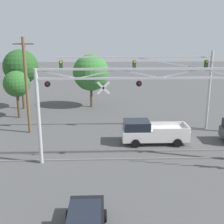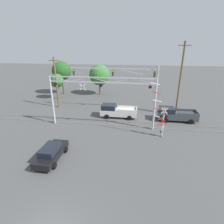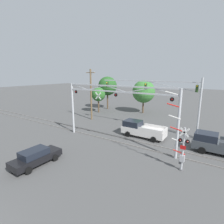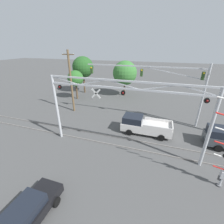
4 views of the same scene
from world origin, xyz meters
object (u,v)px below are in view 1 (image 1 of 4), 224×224
(crossing_gantry, at_px, (138,98))
(utility_pole_left, at_px, (26,85))
(background_tree_far_left_verge, at_px, (17,84))
(traffic_signal_span, at_px, (170,74))
(pickup_truck_lead, at_px, (151,132))
(background_tree_beyond_span, at_px, (21,67))
(background_tree_far_right_verge, at_px, (91,73))

(crossing_gantry, xyz_separation_m, utility_pole_left, (-9.20, 6.68, -0.17))
(utility_pole_left, relative_size, background_tree_far_left_verge, 1.67)
(traffic_signal_span, relative_size, background_tree_far_left_verge, 2.77)
(pickup_truck_lead, relative_size, background_tree_beyond_span, 0.76)
(traffic_signal_span, relative_size, utility_pole_left, 1.65)
(crossing_gantry, relative_size, pickup_truck_lead, 2.52)
(pickup_truck_lead, distance_m, background_tree_beyond_span, 18.92)
(crossing_gantry, xyz_separation_m, pickup_truck_lead, (1.61, 3.62, -3.70))
(traffic_signal_span, height_order, utility_pole_left, utility_pole_left)
(traffic_signal_span, xyz_separation_m, background_tree_far_right_verge, (-7.58, 9.38, -0.94))
(crossing_gantry, xyz_separation_m, background_tree_far_left_verge, (-11.63, 11.84, -0.91))
(crossing_gantry, distance_m, pickup_truck_lead, 5.42)
(pickup_truck_lead, xyz_separation_m, background_tree_beyond_span, (-13.79, 12.26, 4.20))
(pickup_truck_lead, relative_size, background_tree_far_right_verge, 0.83)
(traffic_signal_span, xyz_separation_m, background_tree_far_left_verge, (-15.42, 4.73, -1.57))
(background_tree_far_right_verge, bearing_deg, background_tree_beyond_span, -175.86)
(pickup_truck_lead, height_order, background_tree_far_right_verge, background_tree_far_right_verge)
(background_tree_far_right_verge, bearing_deg, background_tree_far_left_verge, -149.33)
(traffic_signal_span, xyz_separation_m, pickup_truck_lead, (-2.18, -3.49, -4.35))
(crossing_gantry, bearing_deg, background_tree_beyond_span, 127.50)
(pickup_truck_lead, height_order, background_tree_beyond_span, background_tree_beyond_span)
(traffic_signal_span, relative_size, background_tree_far_right_verge, 2.16)
(crossing_gantry, distance_m, traffic_signal_span, 8.09)
(pickup_truck_lead, distance_m, utility_pole_left, 11.77)
(utility_pole_left, height_order, background_tree_far_left_verge, utility_pole_left)
(background_tree_far_left_verge, height_order, background_tree_far_right_verge, background_tree_far_right_verge)
(pickup_truck_lead, bearing_deg, background_tree_far_right_verge, 112.76)
(crossing_gantry, relative_size, background_tree_far_right_verge, 2.08)
(traffic_signal_span, distance_m, pickup_truck_lead, 5.99)
(traffic_signal_span, bearing_deg, pickup_truck_lead, -122.00)
(crossing_gantry, distance_m, background_tree_beyond_span, 20.02)
(crossing_gantry, bearing_deg, background_tree_far_right_verge, 102.95)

